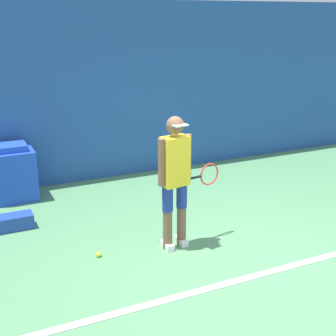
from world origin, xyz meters
TOP-DOWN VIEW (x-y plane):
  - ground_plane at (0.00, 0.00)m, footprint 24.00×24.00m
  - back_wall at (0.00, 3.65)m, footprint 24.00×0.10m
  - court_baseline at (0.00, -0.45)m, footprint 21.60×0.10m
  - tennis_player at (-0.44, 0.62)m, footprint 0.94×0.31m
  - tennis_ball at (-1.44, 0.76)m, footprint 0.07×0.07m
  - covered_chair at (-2.08, 3.23)m, footprint 0.65×0.64m
  - equipment_bag at (-2.36, 2.05)m, footprint 0.70×0.26m

SIDE VIEW (x-z plane):
  - ground_plane at x=0.00m, z-range 0.00..0.00m
  - court_baseline at x=0.00m, z-range 0.00..0.01m
  - tennis_ball at x=-1.44m, z-range 0.00..0.07m
  - equipment_bag at x=-2.36m, z-range 0.00..0.21m
  - covered_chair at x=-2.08m, z-range -0.02..0.90m
  - tennis_player at x=-0.44m, z-range 0.10..1.82m
  - back_wall at x=0.00m, z-range 0.00..3.13m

